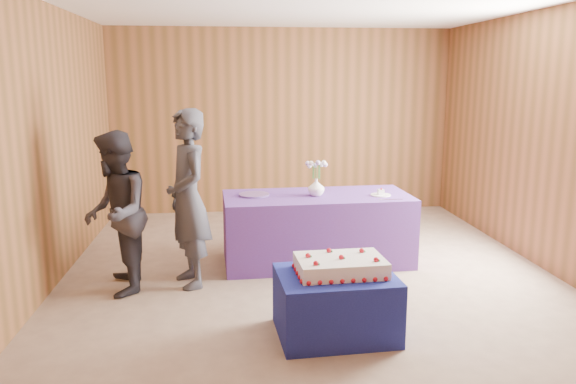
{
  "coord_description": "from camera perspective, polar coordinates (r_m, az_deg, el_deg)",
  "views": [
    {
      "loc": [
        -0.8,
        -5.3,
        2.0
      ],
      "look_at": [
        -0.22,
        0.1,
        0.88
      ],
      "focal_mm": 35.0,
      "sensor_mm": 36.0,
      "label": 1
    }
  ],
  "objects": [
    {
      "name": "ground",
      "position": [
        5.72,
        2.32,
        -8.83
      ],
      "size": [
        6.0,
        6.0,
        0.0
      ],
      "primitive_type": "plane",
      "color": "gray",
      "rests_on": "ground"
    },
    {
      "name": "room_shell",
      "position": [
        5.37,
        2.48,
        9.52
      ],
      "size": [
        5.04,
        6.04,
        2.72
      ],
      "color": "brown",
      "rests_on": "ground"
    },
    {
      "name": "cake_table",
      "position": [
        4.5,
        4.85,
        -11.3
      ],
      "size": [
        0.94,
        0.75,
        0.5
      ],
      "primitive_type": "cube",
      "rotation": [
        0.0,
        0.0,
        0.06
      ],
      "color": "navy",
      "rests_on": "ground"
    },
    {
      "name": "serving_table",
      "position": [
        6.14,
        2.94,
        -3.74
      ],
      "size": [
        2.03,
        0.98,
        0.75
      ],
      "primitive_type": "cube",
      "rotation": [
        0.0,
        0.0,
        0.04
      ],
      "color": "#56338E",
      "rests_on": "ground"
    },
    {
      "name": "sheet_cake",
      "position": [
        4.41,
        5.34,
        -7.44
      ],
      "size": [
        0.73,
        0.52,
        0.16
      ],
      "rotation": [
        0.0,
        0.0,
        0.05
      ],
      "color": "white",
      "rests_on": "cake_table"
    },
    {
      "name": "vase",
      "position": [
        6.0,
        2.88,
        0.49
      ],
      "size": [
        0.2,
        0.2,
        0.18
      ],
      "primitive_type": "imported",
      "rotation": [
        0.0,
        0.0,
        0.13
      ],
      "color": "white",
      "rests_on": "serving_table"
    },
    {
      "name": "flower_spray",
      "position": [
        5.96,
        2.9,
        2.81
      ],
      "size": [
        0.24,
        0.24,
        0.18
      ],
      "color": "#2C6829",
      "rests_on": "vase"
    },
    {
      "name": "platter",
      "position": [
        6.02,
        -3.47,
        -0.27
      ],
      "size": [
        0.41,
        0.41,
        0.02
      ],
      "primitive_type": "cylinder",
      "rotation": [
        0.0,
        0.0,
        0.32
      ],
      "color": "#63458B",
      "rests_on": "serving_table"
    },
    {
      "name": "plate",
      "position": [
        6.1,
        9.39,
        -0.3
      ],
      "size": [
        0.26,
        0.26,
        0.01
      ],
      "primitive_type": "cylinder",
      "rotation": [
        0.0,
        0.0,
        -0.27
      ],
      "color": "white",
      "rests_on": "serving_table"
    },
    {
      "name": "cake_slice",
      "position": [
        6.09,
        9.4,
        0.03
      ],
      "size": [
        0.07,
        0.06,
        0.08
      ],
      "rotation": [
        0.0,
        0.0,
        0.09
      ],
      "color": "white",
      "rests_on": "plate"
    },
    {
      "name": "knife",
      "position": [
        5.91,
        10.41,
        -0.75
      ],
      "size": [
        0.26,
        0.02,
        0.0
      ],
      "primitive_type": "cube",
      "rotation": [
        0.0,
        0.0,
        -0.01
      ],
      "color": "#AEAFB3",
      "rests_on": "serving_table"
    },
    {
      "name": "guest_left",
      "position": [
        5.44,
        -10.12,
        -0.69
      ],
      "size": [
        0.6,
        0.73,
        1.71
      ],
      "primitive_type": "imported",
      "rotation": [
        0.0,
        0.0,
        -1.22
      ],
      "color": "#383942",
      "rests_on": "ground"
    },
    {
      "name": "guest_right",
      "position": [
        5.42,
        -17.1,
        -2.09
      ],
      "size": [
        0.68,
        0.82,
        1.53
      ],
      "primitive_type": "imported",
      "rotation": [
        0.0,
        0.0,
        -1.42
      ],
      "color": "#2F2E37",
      "rests_on": "ground"
    }
  ]
}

